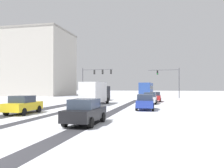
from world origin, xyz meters
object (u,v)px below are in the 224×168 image
at_px(traffic_signal_far_left, 95,76).
at_px(car_silver_second, 150,98).
at_px(car_blue_third, 145,102).
at_px(box_truck_delivery, 96,93).
at_px(traffic_signal_far_right, 170,77).
at_px(car_black_fifth, 85,112).
at_px(bus_oncoming, 146,89).
at_px(car_red_lead, 155,97).
at_px(car_yellow_cab_fourth, 23,105).
at_px(office_building_far_left_block, 21,64).

relative_size(traffic_signal_far_left, car_silver_second, 1.63).
xyz_separation_m(car_blue_third, box_truck_delivery, (-7.06, 5.63, 0.82)).
relative_size(traffic_signal_far_right, car_black_fifth, 1.59).
bearing_deg(car_black_fifth, car_blue_third, 74.04).
distance_m(car_black_fifth, box_truck_delivery, 16.65).
bearing_deg(bus_oncoming, box_truck_delivery, -100.48).
bearing_deg(bus_oncoming, car_black_fifth, -91.14).
relative_size(car_red_lead, box_truck_delivery, 0.55).
bearing_deg(box_truck_delivery, car_yellow_cab_fourth, -105.22).
bearing_deg(box_truck_delivery, car_silver_second, 24.33).
relative_size(car_red_lead, office_building_far_left_block, 0.14).
height_order(bus_oncoming, office_building_far_left_block, office_building_far_left_block).
height_order(car_blue_third, office_building_far_left_block, office_building_far_left_block).
relative_size(car_red_lead, car_black_fifth, 1.00).
height_order(car_red_lead, office_building_far_left_block, office_building_far_left_block).
xyz_separation_m(car_silver_second, car_black_fifth, (-3.03, -19.33, 0.00)).
bearing_deg(car_silver_second, traffic_signal_far_right, 79.79).
relative_size(car_silver_second, car_black_fifth, 1.00).
bearing_deg(bus_oncoming, car_red_lead, -81.52).
xyz_separation_m(car_yellow_cab_fourth, bus_oncoming, (8.11, 38.31, 1.18)).
distance_m(car_silver_second, bus_oncoming, 23.47).
distance_m(car_silver_second, office_building_far_left_block, 48.15).
bearing_deg(traffic_signal_far_left, car_silver_second, -48.61).
distance_m(car_silver_second, box_truck_delivery, 7.82).
xyz_separation_m(car_silver_second, box_truck_delivery, (-7.09, -3.20, 0.82)).
xyz_separation_m(car_red_lead, car_black_fifth, (-3.56, -24.48, 0.00)).
height_order(traffic_signal_far_left, box_truck_delivery, traffic_signal_far_left).
xyz_separation_m(traffic_signal_far_left, traffic_signal_far_right, (15.75, 4.12, -0.35)).
distance_m(car_red_lead, car_blue_third, 13.99).
height_order(car_red_lead, car_yellow_cab_fourth, same).
bearing_deg(traffic_signal_far_right, bus_oncoming, 137.10).
height_order(car_red_lead, box_truck_delivery, box_truck_delivery).
bearing_deg(car_black_fifth, office_building_far_left_block, 127.62).
height_order(car_yellow_cab_fourth, office_building_far_left_block, office_building_far_left_block).
relative_size(car_yellow_cab_fourth, car_black_fifth, 1.01).
xyz_separation_m(traffic_signal_far_left, car_black_fifth, (9.44, -33.47, -4.00)).
distance_m(car_red_lead, office_building_far_left_block, 45.90).
relative_size(car_silver_second, office_building_far_left_block, 0.14).
bearing_deg(bus_oncoming, car_blue_third, -86.17).
bearing_deg(car_silver_second, traffic_signal_far_left, 131.39).
bearing_deg(car_yellow_cab_fourth, traffic_signal_far_left, 94.27).
height_order(car_black_fifth, office_building_far_left_block, office_building_far_left_block).
bearing_deg(box_truck_delivery, car_black_fifth, -75.87).
height_order(traffic_signal_far_right, car_blue_third, traffic_signal_far_right).
bearing_deg(traffic_signal_far_left, car_blue_third, -61.56).
distance_m(traffic_signal_far_left, traffic_signal_far_right, 16.28).
relative_size(traffic_signal_far_right, office_building_far_left_block, 0.23).
relative_size(car_red_lead, bus_oncoming, 0.37).
relative_size(traffic_signal_far_left, bus_oncoming, 0.61).
distance_m(car_blue_third, bus_oncoming, 32.26).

